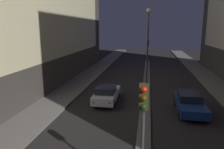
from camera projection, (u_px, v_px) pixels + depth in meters
median_strip at (146, 86)px, 23.91m from camera, size 0.81×38.69×0.12m
traffic_light_near at (143, 116)px, 7.54m from camera, size 0.32×0.42×4.34m
traffic_light_mid at (148, 47)px, 35.55m from camera, size 0.32×0.42×4.34m
street_lamp at (148, 37)px, 22.28m from camera, size 0.47×0.47×8.15m
car_left_lane at (107, 94)px, 18.75m from camera, size 1.80×4.36×1.48m
car_right_lane at (190, 103)px, 16.51m from camera, size 1.93×4.54×1.46m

